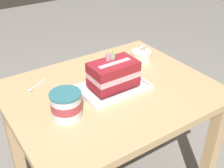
% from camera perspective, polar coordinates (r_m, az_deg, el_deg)
% --- Properties ---
extents(dining_table, '(0.98, 0.79, 0.71)m').
position_cam_1_polar(dining_table, '(1.46, -0.25, -4.65)').
color(dining_table, tan).
rests_on(dining_table, ground_plane).
extents(foil_tray, '(0.33, 0.21, 0.02)m').
position_cam_1_polar(foil_tray, '(1.40, 0.26, -0.80)').
color(foil_tray, silver).
rests_on(foil_tray, dining_table).
extents(birthday_cake, '(0.22, 0.14, 0.17)m').
position_cam_1_polar(birthday_cake, '(1.36, 0.26, 1.98)').
color(birthday_cake, maroon).
rests_on(birthday_cake, foil_tray).
extents(bowl_stack, '(0.12, 0.12, 0.10)m').
position_cam_1_polar(bowl_stack, '(1.66, 5.74, 5.49)').
color(bowl_stack, silver).
rests_on(bowl_stack, dining_table).
extents(ice_cream_tub, '(0.13, 0.13, 0.12)m').
position_cam_1_polar(ice_cream_tub, '(1.21, -8.98, -4.07)').
color(ice_cream_tub, white).
rests_on(ice_cream_tub, dining_table).
extents(serving_spoon_near_tray, '(0.13, 0.08, 0.01)m').
position_cam_1_polar(serving_spoon_near_tray, '(1.46, -15.19, -0.70)').
color(serving_spoon_near_tray, silver).
rests_on(serving_spoon_near_tray, dining_table).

